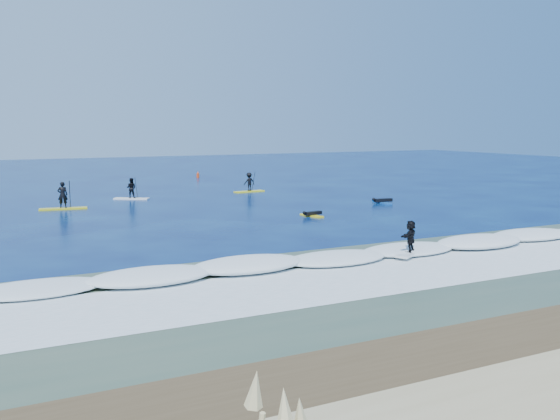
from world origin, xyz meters
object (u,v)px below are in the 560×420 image
sup_paddler_left (63,199)px  sup_paddler_center (131,190)px  prone_paddler_near (312,214)px  wave_surfer (410,239)px  prone_paddler_far (382,201)px  marker_buoy (198,175)px  sup_paddler_right (249,183)px

sup_paddler_left → sup_paddler_center: size_ratio=1.22×
prone_paddler_near → wave_surfer: size_ratio=0.90×
sup_paddler_center → prone_paddler_far: size_ratio=1.27×
prone_paddler_far → wave_surfer: bearing=154.0°
sup_paddler_center → wave_surfer: bearing=-44.7°
sup_paddler_left → sup_paddler_center: (5.67, 3.73, 0.02)m
sup_paddler_center → sup_paddler_left: bearing=-113.2°
sup_paddler_center → prone_paddler_near: 16.56m
prone_paddler_near → marker_buoy: 31.00m
sup_paddler_center → prone_paddler_near: sup_paddler_center is taller
sup_paddler_right → sup_paddler_left: bearing=-171.2°
sup_paddler_left → sup_paddler_right: 16.67m
sup_paddler_center → marker_buoy: 19.91m
sup_paddler_right → prone_paddler_near: bearing=-105.2°
sup_paddler_right → prone_paddler_far: 12.91m
sup_paddler_left → prone_paddler_far: size_ratio=1.54×
wave_surfer → marker_buoy: 43.96m
sup_paddler_right → wave_surfer: size_ratio=1.33×
sup_paddler_left → wave_surfer: (11.38, -23.50, 0.16)m
prone_paddler_far → sup_paddler_right: bearing=32.8°
marker_buoy → sup_paddler_right: bearing=-93.2°
wave_surfer → marker_buoy: wave_surfer is taller
sup_paddler_center → prone_paddler_far: bearing=-0.7°
sup_paddler_right → prone_paddler_near: sup_paddler_right is taller
wave_surfer → sup_paddler_center: bearing=72.3°
sup_paddler_right → sup_paddler_center: bearing=177.1°
sup_paddler_center → prone_paddler_near: size_ratio=1.40×
sup_paddler_right → prone_paddler_far: (5.69, -11.57, -0.61)m
prone_paddler_far → marker_buoy: size_ratio=2.89×
sup_paddler_left → prone_paddler_far: 22.97m
sup_paddler_left → marker_buoy: (16.99, 20.10, -0.38)m
prone_paddler_far → wave_surfer: (-10.41, -16.27, 0.71)m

